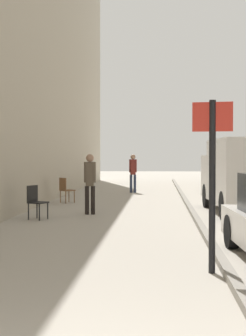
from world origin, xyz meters
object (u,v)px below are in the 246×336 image
Objects in this scene: pedestrian_main_foreground at (90,180)px; cafe_chair_by_doorway at (36,200)px; street_sign_post at (212,171)px; cafe_chair_near_window at (65,188)px; pedestrian_mid_block at (133,171)px.

cafe_chair_by_doorway is (-1.35, -1.23, -0.50)m from pedestrian_main_foreground.
street_sign_post reaches higher than pedestrian_main_foreground.
street_sign_post is at bearing -20.72° from cafe_chair_near_window.
pedestrian_main_foreground is at bearing -105.11° from pedestrian_mid_block.
cafe_chair_near_window is 4.68m from cafe_chair_by_doorway.
pedestrian_main_foreground reaches higher than cafe_chair_by_doorway.
pedestrian_mid_block is (0.84, 8.71, 0.01)m from pedestrian_main_foreground.
street_sign_post is 7.32m from cafe_chair_by_doorway.
cafe_chair_by_doorway is at bearing -138.38° from pedestrian_main_foreground.
street_sign_post is (2.86, -7.14, 0.50)m from pedestrian_main_foreground.
pedestrian_mid_block is at bearing 114.11° from cafe_chair_near_window.
pedestrian_mid_block reaches higher than pedestrian_main_foreground.
cafe_chair_by_doorway is at bearing -112.02° from pedestrian_mid_block.
cafe_chair_near_window is at bearing -122.82° from pedestrian_mid_block.
pedestrian_main_foreground is 8.75m from pedestrian_mid_block.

